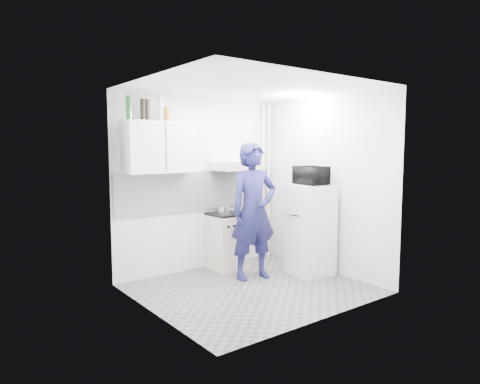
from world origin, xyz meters
TOP-DOWN VIEW (x-y plane):
  - floor at (0.00, 0.00)m, footprint 2.80×2.80m
  - ceiling at (0.00, 0.00)m, footprint 2.80×2.80m
  - wall_back at (0.00, 1.25)m, footprint 2.80×0.00m
  - wall_left at (-1.40, 0.00)m, footprint 0.00×2.60m
  - wall_right at (1.40, 0.00)m, footprint 0.00×2.60m
  - person at (0.32, 0.36)m, footprint 0.77×0.57m
  - stove at (0.30, 1.00)m, footprint 0.51×0.51m
  - fridge at (1.10, 0.01)m, footprint 0.62×0.62m
  - stove_top at (0.30, 1.00)m, footprint 0.49×0.49m
  - saucepan at (0.30, 1.07)m, footprint 0.18×0.18m
  - microwave at (1.10, 0.01)m, footprint 0.51×0.37m
  - bottle_a at (-1.18, 1.07)m, footprint 0.07×0.07m
  - bottle_b at (-0.99, 1.07)m, footprint 0.07×0.07m
  - bottle_c at (-0.93, 1.07)m, footprint 0.07×0.07m
  - bottle_d at (-0.73, 1.07)m, footprint 0.08×0.08m
  - canister_a at (-0.65, 1.07)m, footprint 0.08×0.08m
  - upper_cabinet at (-0.75, 1.07)m, footprint 1.00×0.35m
  - range_hood at (0.45, 1.00)m, footprint 0.60×0.50m
  - backsplash at (0.00, 1.24)m, footprint 2.74×0.03m
  - pipe_a at (1.30, 1.17)m, footprint 0.05×0.05m
  - pipe_b at (1.18, 1.17)m, footprint 0.04×0.04m
  - ceiling_spot_fixture at (1.00, 0.20)m, footprint 0.10×0.10m

SIDE VIEW (x-z plane):
  - floor at x=0.00m, z-range 0.00..0.00m
  - stove at x=0.30m, z-range 0.00..0.82m
  - fridge at x=1.10m, z-range 0.00..1.31m
  - stove_top at x=0.30m, z-range 0.82..0.85m
  - saucepan at x=0.30m, z-range 0.85..0.96m
  - person at x=0.32m, z-range 0.00..1.92m
  - backsplash at x=0.00m, z-range 0.90..1.50m
  - wall_left at x=-1.40m, z-range 0.00..2.60m
  - wall_right at x=1.40m, z-range 0.00..2.60m
  - pipe_a at x=1.30m, z-range 0.00..2.60m
  - pipe_b at x=1.18m, z-range 0.00..2.60m
  - wall_back at x=0.00m, z-range -0.10..2.70m
  - microwave at x=1.10m, z-range 1.31..1.58m
  - range_hood at x=0.45m, z-range 1.50..1.64m
  - upper_cabinet at x=-0.75m, z-range 1.50..2.20m
  - canister_a at x=-0.65m, z-range 2.20..2.40m
  - bottle_c at x=-0.93m, z-range 2.20..2.48m
  - bottle_b at x=-0.99m, z-range 2.20..2.48m
  - bottle_a at x=-1.18m, z-range 2.20..2.51m
  - bottle_d at x=-0.73m, z-range 2.20..2.56m
  - ceiling_spot_fixture at x=1.00m, z-range 2.56..2.58m
  - ceiling at x=0.00m, z-range 2.60..2.60m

